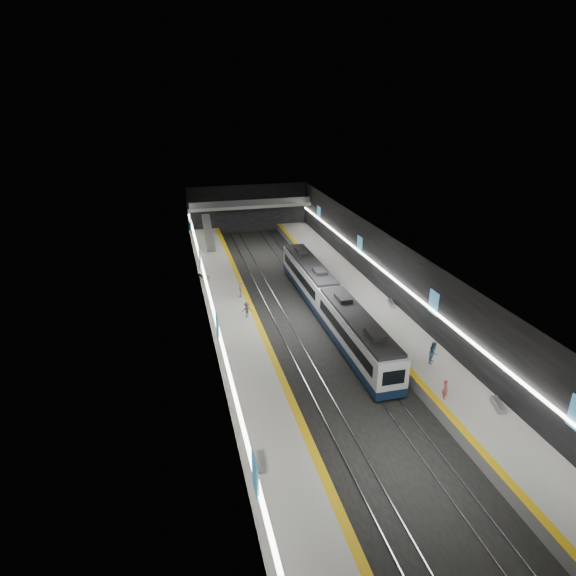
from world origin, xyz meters
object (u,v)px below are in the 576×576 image
object	(u,v)px
train	(330,301)
passenger_right_a	(445,389)
bench_right_far	(391,303)
bench_left_near	(261,461)
bench_right_near	(498,405)
passenger_right_b	(434,353)
passenger_left_a	(240,289)
escalator	(208,233)
passenger_left_b	(247,310)
bench_left_far	(203,276)

from	to	relation	value
train	passenger_right_a	bearing A→B (deg)	-78.28
bench_right_far	bench_left_near	bearing A→B (deg)	-121.52
train	bench_right_near	bearing A→B (deg)	-70.13
passenger_right_b	passenger_left_a	distance (m)	22.60
escalator	bench_left_near	bearing A→B (deg)	-91.60
bench_right_far	passenger_right_a	bearing A→B (deg)	-91.01
bench_right_far	passenger_left_b	size ratio (longest dim) A/B	1.05
escalator	passenger_right_b	bearing A→B (deg)	-68.29
escalator	bench_right_near	size ratio (longest dim) A/B	4.48
passenger_right_b	passenger_left_b	world-z (taller)	passenger_right_b
bench_left_far	bench_right_near	size ratio (longest dim) A/B	1.10
passenger_right_a	bench_right_far	bearing A→B (deg)	3.90
escalator	bench_left_near	size ratio (longest dim) A/B	4.80
passenger_left_a	passenger_right_a	bearing A→B (deg)	27.42
escalator	bench_left_near	world-z (taller)	escalator
passenger_left_a	bench_right_near	bearing A→B (deg)	31.35
passenger_left_a	passenger_left_b	distance (m)	5.32
train	passenger_right_b	world-z (taller)	train
passenger_right_a	passenger_right_b	bearing A→B (deg)	-4.40
escalator	bench_left_far	distance (m)	13.63
bench_right_near	passenger_left_a	size ratio (longest dim) A/B	0.96
escalator	bench_left_far	bearing A→B (deg)	-98.50
bench_left_far	passenger_left_a	bearing A→B (deg)	-88.10
bench_left_far	bench_right_far	size ratio (longest dim) A/B	1.16
bench_right_near	bench_right_far	world-z (taller)	bench_right_near
bench_left_far	passenger_right_b	xyz separation A→B (m)	(17.26, -24.95, 0.74)
bench_right_near	passenger_left_b	size ratio (longest dim) A/B	1.11
passenger_right_a	passenger_left_a	world-z (taller)	passenger_left_a
bench_left_near	passenger_right_a	world-z (taller)	passenger_right_a
bench_left_near	passenger_left_b	xyz separation A→B (m)	(2.65, 20.86, 0.60)
bench_right_far	passenger_left_b	bearing A→B (deg)	-172.40
escalator	bench_right_near	world-z (taller)	escalator
bench_right_far	passenger_right_b	xyz separation A→B (m)	(-1.74, -11.68, 0.77)
bench_left_near	passenger_right_a	bearing A→B (deg)	19.72
bench_left_far	bench_right_near	bearing A→B (deg)	-84.39
passenger_left_a	train	bearing A→B (deg)	53.85
train	passenger_right_b	xyz separation A→B (m)	(5.26, -11.80, -0.22)
passenger_right_a	bench_left_near	bearing A→B (deg)	118.81
passenger_right_a	passenger_left_a	distance (m)	25.74
passenger_right_a	passenger_right_b	size ratio (longest dim) A/B	0.83
bench_right_near	passenger_left_a	bearing A→B (deg)	134.42
bench_left_far	passenger_left_a	distance (m)	7.87
escalator	bench_right_far	world-z (taller)	escalator
bench_right_near	passenger_left_a	xyz separation A→B (m)	(-15.20, 24.78, 0.71)
train	escalator	size ratio (longest dim) A/B	3.76
train	bench_right_near	xyz separation A→B (m)	(6.73, -18.63, -0.98)
train	escalator	world-z (taller)	escalator
passenger_right_a	passenger_left_b	distance (m)	21.28
bench_left_far	bench_right_far	xyz separation A→B (m)	(19.00, -13.26, -0.03)
passenger_right_b	passenger_left_b	distance (m)	18.79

